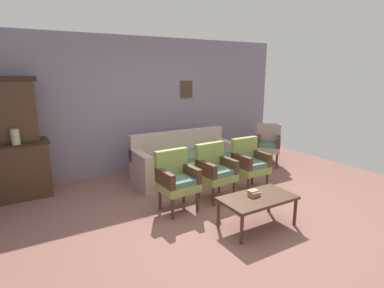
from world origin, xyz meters
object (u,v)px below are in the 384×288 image
at_px(floral_couch, 185,162).
at_px(armchair_row_middle, 249,162).
at_px(armchair_near_cabinet, 177,178).
at_px(book_stack_on_table, 254,193).
at_px(armchair_by_doorway, 215,169).
at_px(coffee_table, 258,200).
at_px(floor_vase_by_wall, 264,142).
at_px(vase_on_cabinet, 15,137).
at_px(side_cabinet, 12,171).
at_px(wingback_chair_by_fireplace, 268,143).

height_order(floral_couch, armchair_row_middle, same).
xyz_separation_m(armchair_near_cabinet, book_stack_on_table, (0.66, -0.94, -0.04)).
xyz_separation_m(armchair_by_doorway, coffee_table, (-0.05, -1.07, -0.12)).
xyz_separation_m(armchair_near_cabinet, armchair_row_middle, (1.48, 0.09, 0.00)).
bearing_deg(armchair_by_doorway, coffee_table, -92.91).
relative_size(floral_couch, armchair_near_cabinet, 2.21).
height_order(armchair_row_middle, book_stack_on_table, armchair_row_middle).
bearing_deg(armchair_row_middle, floor_vase_by_wall, 40.15).
xyz_separation_m(vase_on_cabinet, armchair_by_doorway, (2.71, -1.48, -0.55)).
height_order(side_cabinet, armchair_near_cabinet, side_cabinet).
bearing_deg(armchair_by_doorway, floor_vase_by_wall, 31.32).
bearing_deg(wingback_chair_by_fireplace, vase_on_cabinet, 173.33).
height_order(wingback_chair_by_fireplace, floor_vase_by_wall, wingback_chair_by_fireplace).
bearing_deg(book_stack_on_table, wingback_chair_by_fireplace, 42.15).
height_order(armchair_row_middle, wingback_chair_by_fireplace, same).
distance_m(vase_on_cabinet, wingback_chair_by_fireplace, 4.83).
relative_size(coffee_table, book_stack_on_table, 6.21).
bearing_deg(vase_on_cabinet, side_cabinet, 121.10).
relative_size(side_cabinet, armchair_near_cabinet, 1.28).
relative_size(armchair_by_doorway, floor_vase_by_wall, 1.37).
distance_m(floral_couch, book_stack_on_table, 2.07).
bearing_deg(book_stack_on_table, coffee_table, -72.87).
height_order(coffee_table, book_stack_on_table, book_stack_on_table).
height_order(side_cabinet, wingback_chair_by_fireplace, side_cabinet).
bearing_deg(armchair_by_doorway, side_cabinet, 149.46).
height_order(armchair_row_middle, floor_vase_by_wall, armchair_row_middle).
relative_size(side_cabinet, book_stack_on_table, 7.17).
xyz_separation_m(coffee_table, floor_vase_by_wall, (2.62, 2.63, -0.05)).
bearing_deg(armchair_by_doorway, book_stack_on_table, -94.16).
relative_size(armchair_near_cabinet, book_stack_on_table, 5.59).
bearing_deg(armchair_row_middle, floral_couch, 124.44).
relative_size(vase_on_cabinet, armchair_near_cabinet, 0.27).
distance_m(floral_couch, floor_vase_by_wall, 2.58).
distance_m(armchair_near_cabinet, floor_vase_by_wall, 3.69).
distance_m(wingback_chair_by_fireplace, book_stack_on_table, 2.88).
xyz_separation_m(armchair_row_middle, floor_vase_by_wall, (1.82, 1.54, -0.17)).
distance_m(wingback_chair_by_fireplace, coffee_table, 2.91).
height_order(vase_on_cabinet, armchair_by_doorway, vase_on_cabinet).
bearing_deg(floral_couch, armchair_near_cabinet, -124.57).
bearing_deg(floor_vase_by_wall, armchair_row_middle, -139.85).
distance_m(side_cabinet, armchair_by_doorway, 3.27).
bearing_deg(armchair_near_cabinet, book_stack_on_table, -54.80).
bearing_deg(side_cabinet, armchair_by_doorway, -30.54).
bearing_deg(floor_vase_by_wall, armchair_near_cabinet, -153.74).
relative_size(floral_couch, book_stack_on_table, 12.35).
xyz_separation_m(armchair_near_cabinet, wingback_chair_by_fireplace, (2.80, 0.99, 0.00)).
bearing_deg(armchair_by_doorway, wingback_chair_by_fireplace, 24.19).
bearing_deg(side_cabinet, book_stack_on_table, -44.20).
relative_size(wingback_chair_by_fireplace, floor_vase_by_wall, 1.37).
distance_m(floral_couch, wingback_chair_by_fireplace, 2.03).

